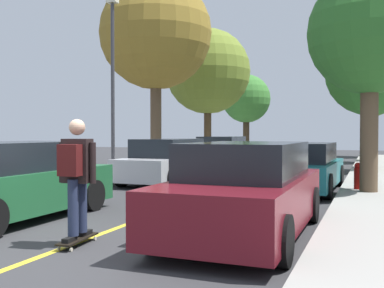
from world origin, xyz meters
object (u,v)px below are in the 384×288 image
Objects in this scene: parked_car_left_near at (166,161)px; fire_hydrant at (358,176)px; skateboarder at (76,171)px; street_tree_right_nearest at (370,34)px; street_tree_right_farthest at (371,88)px; street_tree_right_far at (371,84)px; skateboard at (78,239)px; parked_car_left_nearest at (13,181)px; street_tree_right_near at (371,71)px; parked_car_left_far at (222,153)px; street_tree_left_far at (246,99)px; parked_car_right_near at (301,167)px; street_tree_left_near at (208,72)px; street_tree_left_nearest at (156,34)px; parked_car_right_nearest at (246,191)px; streetlamp at (113,75)px.

parked_car_left_near is 5.90× the size of fire_hydrant.
street_tree_right_nearest is at bearing 60.70° from skateboarder.
street_tree_right_far is at bearing -90.00° from street_tree_right_farthest.
street_tree_right_nearest is 20.18m from street_tree_right_farthest.
parked_car_left_nearest is at bearing 152.72° from skateboard.
street_tree_right_nearest is 0.86× the size of street_tree_right_farthest.
street_tree_right_near is (6.11, 6.97, 3.47)m from parked_car_left_near.
skateboarder is (0.00, -0.03, 0.98)m from skateboard.
street_tree_right_far is (6.11, 7.09, 3.56)m from parked_car_left_far.
street_tree_right_farthest is at bearing 90.00° from street_tree_right_nearest.
parked_car_left_near is 17.14m from street_tree_left_far.
parked_car_left_far reaches higher than skateboard.
skateboarder is (-3.84, -6.85, -3.01)m from street_tree_right_nearest.
skateboarder is (-3.84, -27.02, -3.54)m from street_tree_right_farthest.
street_tree_right_near is 0.92× the size of street_tree_right_farthest.
parked_car_left_near is 0.70× the size of street_tree_right_near.
street_tree_right_nearest is (6.11, -1.08, 3.38)m from parked_car_left_near.
street_tree_right_far is at bearing 82.51° from parked_car_right_near.
street_tree_right_nearest is at bearing -90.00° from street_tree_right_near.
parked_car_right_near is 11.92m from street_tree_left_near.
street_tree_right_farthest is at bearing 64.13° from street_tree_left_nearest.
street_tree_right_nearest is 3.63m from fire_hydrant.
parked_car_left_near is 9.90m from street_tree_right_near.
parked_car_left_far is (-0.00, 5.91, 0.02)m from parked_car_left_near.
skateboarder reaches higher than parked_car_left_nearest.
parked_car_left_far is 9.88m from street_tree_right_nearest.
parked_car_right_nearest is (4.34, -6.40, 0.01)m from parked_car_left_near.
street_tree_left_nearest is 8.86× the size of skateboard.
skateboarder is (4.01, -7.55, -2.44)m from streetlamp.
parked_car_left_nearest is 0.96× the size of parked_car_right_nearest.
parked_car_left_nearest is 0.92× the size of parked_car_right_near.
street_tree_right_farthest reaches higher than parked_car_left_nearest.
parked_car_left_near is 7.73m from parked_car_right_nearest.
street_tree_right_farthest reaches higher than skateboard.
street_tree_right_far is at bearing 79.60° from skateboarder.
parked_car_left_near is at bearing 90.00° from parked_car_left_nearest.
street_tree_right_far reaches higher than street_tree_right_nearest.
parked_car_left_near is at bearing -83.98° from street_tree_left_far.
street_tree_left_far reaches higher than skateboard.
street_tree_left_near is (-1.76, 15.68, 4.08)m from parked_car_left_nearest.
street_tree_right_farthest is (7.87, 16.23, -0.91)m from street_tree_left_nearest.
parked_car_left_nearest is 0.61× the size of street_tree_left_near.
fire_hydrant is (-0.26, -7.64, -3.68)m from street_tree_right_near.
parked_car_right_nearest is at bearing -95.20° from street_tree_right_far.
parked_car_left_far is 0.95× the size of parked_car_right_near.
street_tree_right_nearest reaches higher than fire_hydrant.
parked_car_left_near is 0.54× the size of street_tree_left_nearest.
parked_car_left_far is 0.99× the size of parked_car_right_nearest.
skateboard is at bearing -104.50° from street_tree_right_near.
skateboarder is at bearing -74.06° from parked_car_left_near.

